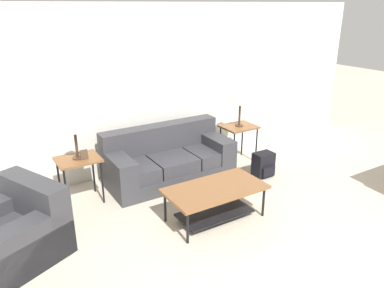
{
  "coord_description": "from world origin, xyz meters",
  "views": [
    {
      "loc": [
        -2.58,
        -1.08,
        2.57
      ],
      "look_at": [
        -0.12,
        2.95,
        0.8
      ],
      "focal_mm": 35.0,
      "sensor_mm": 36.0,
      "label": 1
    }
  ],
  "objects_px": {
    "table_lamp_right": "(240,97)",
    "armchair": "(11,235)",
    "coffee_table": "(215,196)",
    "table_lamp_left": "(74,123)",
    "couch": "(168,161)",
    "side_table_left": "(78,163)",
    "backpack": "(263,165)",
    "side_table_right": "(239,130)"
  },
  "relations": [
    {
      "from": "side_table_right",
      "to": "coffee_table",
      "type": "bearing_deg",
      "value": -136.66
    },
    {
      "from": "couch",
      "to": "armchair",
      "type": "distance_m",
      "value": 2.48
    },
    {
      "from": "coffee_table",
      "to": "armchair",
      "type": "bearing_deg",
      "value": 167.93
    },
    {
      "from": "armchair",
      "to": "table_lamp_left",
      "type": "height_order",
      "value": "table_lamp_left"
    },
    {
      "from": "coffee_table",
      "to": "side_table_left",
      "type": "distance_m",
      "value": 1.88
    },
    {
      "from": "table_lamp_right",
      "to": "backpack",
      "type": "bearing_deg",
      "value": -91.91
    },
    {
      "from": "coffee_table",
      "to": "table_lamp_right",
      "type": "xyz_separation_m",
      "value": [
        1.4,
        1.32,
        0.81
      ]
    },
    {
      "from": "side_table_left",
      "to": "backpack",
      "type": "xyz_separation_m",
      "value": [
        2.69,
        -0.68,
        -0.38
      ]
    },
    {
      "from": "couch",
      "to": "coffee_table",
      "type": "bearing_deg",
      "value": -91.94
    },
    {
      "from": "armchair",
      "to": "side_table_right",
      "type": "relative_size",
      "value": 2.02
    },
    {
      "from": "side_table_right",
      "to": "table_lamp_right",
      "type": "xyz_separation_m",
      "value": [
        -0.0,
        -0.0,
        0.57
      ]
    },
    {
      "from": "couch",
      "to": "armchair",
      "type": "xyz_separation_m",
      "value": [
        -2.33,
        -0.84,
        -0.02
      ]
    },
    {
      "from": "couch",
      "to": "table_lamp_right",
      "type": "xyz_separation_m",
      "value": [
        1.36,
        -0.0,
        0.84
      ]
    },
    {
      "from": "table_lamp_right",
      "to": "armchair",
      "type": "bearing_deg",
      "value": -167.26
    },
    {
      "from": "side_table_left",
      "to": "table_lamp_left",
      "type": "distance_m",
      "value": 0.57
    },
    {
      "from": "coffee_table",
      "to": "table_lamp_left",
      "type": "height_order",
      "value": "table_lamp_left"
    },
    {
      "from": "side_table_left",
      "to": "side_table_right",
      "type": "distance_m",
      "value": 2.71
    },
    {
      "from": "backpack",
      "to": "coffee_table",
      "type": "bearing_deg",
      "value": -155.0
    },
    {
      "from": "armchair",
      "to": "table_lamp_right",
      "type": "distance_m",
      "value": 3.88
    },
    {
      "from": "side_table_left",
      "to": "table_lamp_right",
      "type": "distance_m",
      "value": 2.77
    },
    {
      "from": "table_lamp_right",
      "to": "backpack",
      "type": "relative_size",
      "value": 1.6
    },
    {
      "from": "side_table_left",
      "to": "side_table_right",
      "type": "bearing_deg",
      "value": 0.0
    },
    {
      "from": "table_lamp_left",
      "to": "couch",
      "type": "bearing_deg",
      "value": 0.19
    },
    {
      "from": "couch",
      "to": "backpack",
      "type": "xyz_separation_m",
      "value": [
        1.33,
        -0.68,
        -0.11
      ]
    },
    {
      "from": "side_table_right",
      "to": "table_lamp_right",
      "type": "distance_m",
      "value": 0.57
    },
    {
      "from": "side_table_right",
      "to": "table_lamp_left",
      "type": "distance_m",
      "value": 2.77
    },
    {
      "from": "armchair",
      "to": "table_lamp_right",
      "type": "relative_size",
      "value": 2.11
    },
    {
      "from": "side_table_right",
      "to": "table_lamp_left",
      "type": "height_order",
      "value": "table_lamp_left"
    },
    {
      "from": "coffee_table",
      "to": "side_table_right",
      "type": "height_order",
      "value": "side_table_right"
    },
    {
      "from": "armchair",
      "to": "coffee_table",
      "type": "xyz_separation_m",
      "value": [
        2.29,
        -0.49,
        0.04
      ]
    },
    {
      "from": "table_lamp_left",
      "to": "side_table_right",
      "type": "bearing_deg",
      "value": 0.0
    },
    {
      "from": "couch",
      "to": "table_lamp_left",
      "type": "distance_m",
      "value": 1.6
    },
    {
      "from": "armchair",
      "to": "coffee_table",
      "type": "relative_size",
      "value": 1.04
    },
    {
      "from": "side_table_left",
      "to": "backpack",
      "type": "distance_m",
      "value": 2.8
    },
    {
      "from": "coffee_table",
      "to": "side_table_left",
      "type": "xyz_separation_m",
      "value": [
        -1.31,
        1.32,
        0.25
      ]
    },
    {
      "from": "coffee_table",
      "to": "backpack",
      "type": "relative_size",
      "value": 3.24
    },
    {
      "from": "couch",
      "to": "coffee_table",
      "type": "distance_m",
      "value": 1.33
    },
    {
      "from": "armchair",
      "to": "table_lamp_left",
      "type": "xyz_separation_m",
      "value": [
        0.97,
        0.83,
        0.86
      ]
    },
    {
      "from": "coffee_table",
      "to": "backpack",
      "type": "distance_m",
      "value": 1.53
    },
    {
      "from": "table_lamp_left",
      "to": "backpack",
      "type": "height_order",
      "value": "table_lamp_left"
    },
    {
      "from": "armchair",
      "to": "table_lamp_right",
      "type": "xyz_separation_m",
      "value": [
        3.69,
        0.83,
        0.86
      ]
    },
    {
      "from": "backpack",
      "to": "table_lamp_left",
      "type": "bearing_deg",
      "value": 165.82
    }
  ]
}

